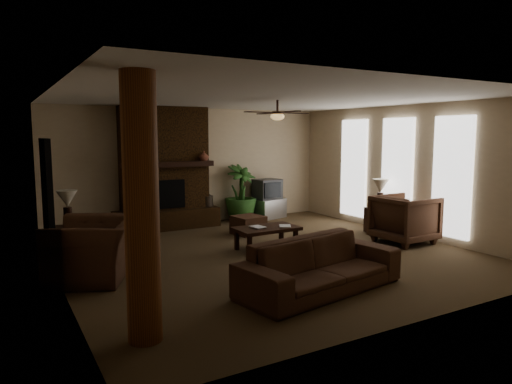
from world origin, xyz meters
TOP-DOWN VIEW (x-y plane):
  - room_shell at (0.00, 0.00)m, footprint 7.00×7.00m
  - fireplace at (-0.80, 3.22)m, footprint 2.40×0.70m
  - windows at (3.45, 0.20)m, footprint 0.08×3.65m
  - log_column at (-2.95, -2.40)m, footprint 0.36×0.36m
  - doorway at (-3.44, 1.80)m, footprint 0.10×1.00m
  - ceiling_fan at (0.40, 0.30)m, footprint 1.35×1.35m
  - sofa at (-0.37, -2.06)m, footprint 2.54×1.11m
  - armchair_left at (-3.00, 0.08)m, footprint 1.39×1.62m
  - armchair_right at (2.88, -0.59)m, footprint 0.99×1.06m
  - coffee_table at (0.18, 0.32)m, footprint 1.20×0.70m
  - ottoman at (0.54, 1.68)m, footprint 0.68×0.68m
  - tv_stand at (1.96, 3.15)m, footprint 0.96×0.72m
  - tv at (1.91, 3.14)m, footprint 0.70×0.59m
  - floor_vase at (0.18, 3.15)m, footprint 0.34×0.34m
  - floor_plant at (1.13, 3.15)m, footprint 1.20×1.60m
  - side_table_left at (-3.15, 1.55)m, footprint 0.61×0.61m
  - lamp_left at (-3.15, 1.56)m, footprint 0.44×0.44m
  - side_table_right at (3.11, 0.35)m, footprint 0.63×0.63m
  - lamp_right at (3.11, 0.34)m, footprint 0.42×0.42m
  - mantel_plant at (-1.70, 2.92)m, footprint 0.39×0.43m
  - mantel_vase at (0.04, 2.92)m, footprint 0.23×0.24m
  - book_a at (-0.11, 0.32)m, footprint 0.22×0.05m
  - book_b at (0.41, 0.23)m, footprint 0.19×0.13m

SIDE VIEW (x-z plane):
  - ottoman at x=0.54m, z-range 0.00..0.40m
  - tv_stand at x=1.96m, z-range 0.00..0.50m
  - side_table_left at x=-3.15m, z-range 0.00..0.55m
  - side_table_right at x=3.11m, z-range 0.00..0.55m
  - coffee_table at x=0.18m, z-range 0.16..0.59m
  - floor_plant at x=1.13m, z-range 0.00..0.79m
  - floor_vase at x=0.18m, z-range 0.05..0.82m
  - sofa at x=-0.37m, z-range 0.00..0.96m
  - armchair_right at x=2.88m, z-range 0.00..1.06m
  - book_a at x=-0.11m, z-range 0.43..0.72m
  - book_b at x=0.41m, z-range 0.43..0.72m
  - armchair_left at x=-3.00m, z-range 0.00..1.20m
  - tv at x=1.91m, z-range 0.50..1.02m
  - lamp_left at x=-3.15m, z-range 0.68..1.33m
  - lamp_right at x=3.11m, z-range 0.68..1.33m
  - doorway at x=-3.44m, z-range 0.00..2.10m
  - fireplace at x=-0.80m, z-range -0.24..2.56m
  - windows at x=3.45m, z-range 0.17..2.53m
  - log_column at x=-2.95m, z-range 0.00..2.80m
  - room_shell at x=0.00m, z-range -2.10..4.90m
  - mantel_vase at x=0.04m, z-range 1.56..1.78m
  - mantel_plant at x=-1.70m, z-range 1.56..1.89m
  - ceiling_fan at x=0.40m, z-range 2.34..2.72m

